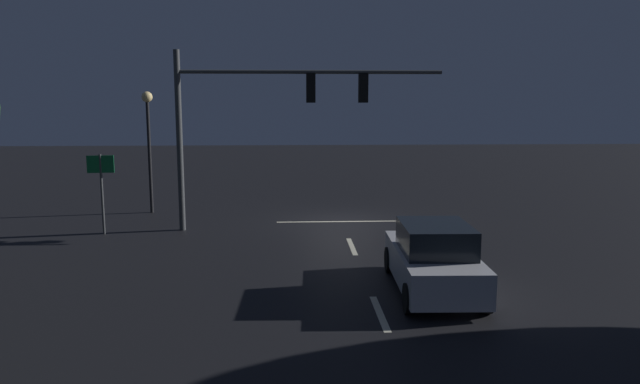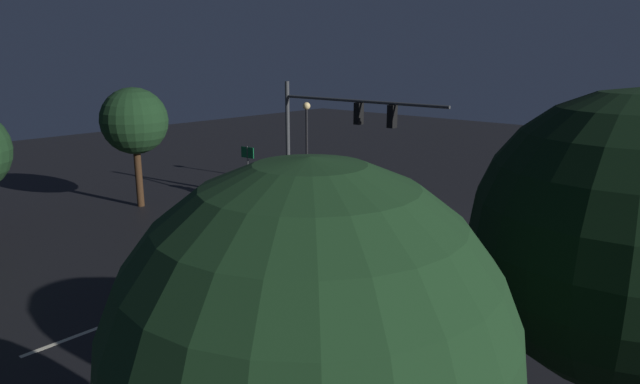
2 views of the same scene
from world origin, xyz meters
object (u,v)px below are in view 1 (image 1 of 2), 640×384
(street_lamp_right_kerb, at_px, (148,128))
(route_sign, at_px, (101,177))
(car_approaching, at_px, (433,259))
(traffic_signal_assembly, at_px, (268,106))

(street_lamp_right_kerb, bearing_deg, route_sign, 79.60)
(car_approaching, distance_m, street_lamp_right_kerb, 14.44)
(traffic_signal_assembly, relative_size, route_sign, 3.35)
(traffic_signal_assembly, xyz_separation_m, route_sign, (5.75, 0.53, -2.41))
(route_sign, bearing_deg, traffic_signal_assembly, -174.70)
(street_lamp_right_kerb, distance_m, route_sign, 4.32)
(traffic_signal_assembly, height_order, street_lamp_right_kerb, traffic_signal_assembly)
(traffic_signal_assembly, height_order, car_approaching, traffic_signal_assembly)
(traffic_signal_assembly, bearing_deg, street_lamp_right_kerb, -34.60)
(traffic_signal_assembly, relative_size, street_lamp_right_kerb, 1.88)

